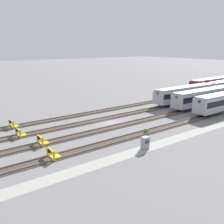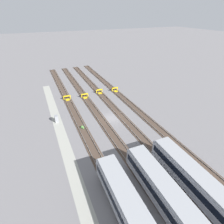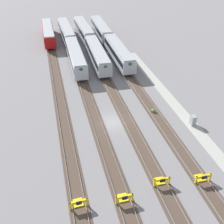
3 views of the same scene
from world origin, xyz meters
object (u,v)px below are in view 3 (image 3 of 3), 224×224
(bumper_stop_nearest_track, at_px, (202,178))
(subway_car_front_row_right_inner, at_px, (84,30))
(subway_car_front_row_centre, at_px, (66,32))
(subway_car_front_row_rightmost, at_px, (76,57))
(bumper_stop_middle_track, at_px, (124,198))
(bumper_stop_near_inner_track, at_px, (161,181))
(subway_car_back_row_centre, at_px, (97,55))
(subway_car_front_row_left_inner, at_px, (48,33))
(weed_clump, at_px, (153,111))
(bumper_stop_far_inner_track, at_px, (78,203))
(electrical_cabinet, at_px, (193,120))
(subway_car_back_row_leftmost, at_px, (101,29))
(subway_car_front_row_leftmost, at_px, (119,53))

(bumper_stop_nearest_track, bearing_deg, subway_car_front_row_right_inner, 4.95)
(subway_car_front_row_centre, xyz_separation_m, subway_car_front_row_rightmost, (-18.68, -0.03, 0.00))
(bumper_stop_middle_track, bearing_deg, bumper_stop_near_inner_track, -76.11)
(subway_car_back_row_centre, bearing_deg, bumper_stop_middle_track, 172.57)
(subway_car_front_row_rightmost, bearing_deg, subway_car_front_row_left_inner, 14.72)
(subway_car_front_row_centre, bearing_deg, weed_clump, -166.45)
(weed_clump, bearing_deg, bumper_stop_near_inner_track, 161.35)
(subway_car_back_row_centre, bearing_deg, bumper_stop_nearest_track, -172.43)
(subway_car_front_row_right_inner, relative_size, subway_car_front_row_rightmost, 1.00)
(subway_car_front_row_centre, xyz_separation_m, bumper_stop_near_inner_track, (-54.94, -4.95, -1.53))
(bumper_stop_far_inner_track, height_order, weed_clump, bumper_stop_far_inner_track)
(subway_car_front_row_centre, height_order, subway_car_back_row_centre, same)
(subway_car_back_row_centre, relative_size, electrical_cabinet, 11.29)
(subway_car_front_row_rightmost, bearing_deg, bumper_stop_far_inner_track, 172.42)
(subway_car_front_row_right_inner, xyz_separation_m, bumper_stop_near_inner_track, (-55.41, 0.03, -1.53))
(subway_car_front_row_right_inner, distance_m, bumper_stop_far_inner_track, 56.92)
(bumper_stop_near_inner_track, bearing_deg, subway_car_front_row_left_inner, 10.16)
(subway_car_front_row_left_inner, height_order, bumper_stop_near_inner_track, subway_car_front_row_left_inner)
(bumper_stop_middle_track, bearing_deg, subway_car_front_row_rightmost, 0.01)
(electrical_cabinet, bearing_deg, weed_clump, 43.88)
(subway_car_front_row_rightmost, height_order, weed_clump, subway_car_front_row_rightmost)
(subway_car_front_row_rightmost, xyz_separation_m, weed_clump, (-21.93, -9.76, -1.80))
(subway_car_back_row_leftmost, relative_size, bumper_stop_near_inner_track, 9.00)
(subway_car_front_row_rightmost, bearing_deg, subway_car_back_row_leftmost, -27.80)
(subway_car_back_row_centre, xyz_separation_m, electrical_cabinet, (-26.66, -9.41, -1.24))
(subway_car_front_row_rightmost, height_order, bumper_stop_middle_track, subway_car_front_row_rightmost)
(electrical_cabinet, relative_size, weed_clump, 1.74)
(bumper_stop_nearest_track, bearing_deg, weed_clump, 0.24)
(subway_car_front_row_right_inner, xyz_separation_m, bumper_stop_middle_track, (-56.63, 4.95, -1.53))
(subway_car_back_row_centre, height_order, bumper_stop_nearest_track, subway_car_back_row_centre)
(bumper_stop_nearest_track, distance_m, bumper_stop_middle_track, 9.82)
(bumper_stop_near_inner_track, xyz_separation_m, weed_clump, (14.33, -4.84, -0.27))
(subway_car_front_row_left_inner, bearing_deg, bumper_stop_middle_track, -174.97)
(bumper_stop_near_inner_track, bearing_deg, subway_car_back_row_centre, 0.03)
(subway_car_front_row_leftmost, bearing_deg, subway_car_front_row_left_inner, 38.18)
(weed_clump, bearing_deg, bumper_stop_far_inner_track, 135.56)
(subway_car_front_row_centre, xyz_separation_m, weed_clump, (-40.61, -9.79, -1.80))
(weed_clump, bearing_deg, subway_car_back_row_centre, 12.49)
(subway_car_front_row_leftmost, xyz_separation_m, bumper_stop_nearest_track, (-37.03, 0.05, -1.53))
(bumper_stop_middle_track, bearing_deg, subway_car_front_row_left_inner, 5.03)
(subway_car_front_row_right_inner, height_order, subway_car_back_row_leftmost, same)
(subway_car_back_row_centre, distance_m, bumper_stop_nearest_track, 37.39)
(subway_car_front_row_rightmost, distance_m, bumper_stop_middle_track, 37.51)
(subway_car_front_row_centre, height_order, bumper_stop_far_inner_track, subway_car_front_row_centre)
(subway_car_front_row_leftmost, relative_size, bumper_stop_middle_track, 9.01)
(subway_car_front_row_right_inner, distance_m, bumper_stop_near_inner_track, 55.43)
(subway_car_front_row_leftmost, height_order, weed_clump, subway_car_front_row_leftmost)
(subway_car_front_row_leftmost, bearing_deg, weed_clump, 179.71)
(subway_car_back_row_leftmost, height_order, weed_clump, subway_car_back_row_leftmost)
(bumper_stop_far_inner_track, bearing_deg, bumper_stop_nearest_track, -90.55)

